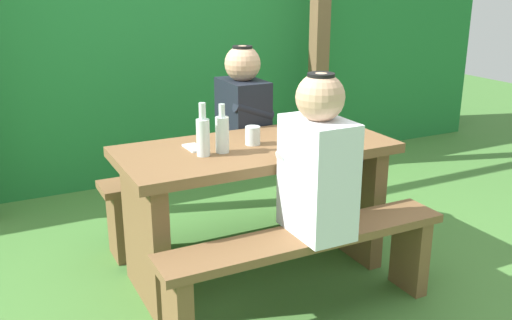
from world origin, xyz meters
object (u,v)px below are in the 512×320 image
object	(u,v)px
person_black_coat	(243,112)
cell_phone	(194,148)
bench_far	(218,188)
bottle_right	(304,123)
picnic_table	(256,187)
bench_near	(306,258)
bottle_center	(203,135)
drinking_glass	(253,136)
bottle_left	(222,133)
person_white_shirt	(318,161)

from	to	relation	value
person_black_coat	cell_phone	world-z (taller)	person_black_coat
bench_far	bottle_right	bearing A→B (deg)	-64.12
bottle_right	person_black_coat	bearing A→B (deg)	99.90
picnic_table	bottle_right	distance (m)	0.42
bench_far	person_black_coat	bearing A→B (deg)	-1.12
picnic_table	bench_far	world-z (taller)	picnic_table
bench_near	bottle_center	distance (m)	0.75
bench_near	cell_phone	xyz separation A→B (m)	(-0.31, 0.59, 0.41)
bench_near	cell_phone	size ratio (longest dim) A/B	10.00
drinking_glass	cell_phone	bearing A→B (deg)	167.55
drinking_glass	bottle_right	distance (m)	0.28
bench_far	bottle_left	bearing A→B (deg)	-110.37
person_white_shirt	cell_phone	bearing A→B (deg)	121.05
bottle_center	cell_phone	size ratio (longest dim) A/B	1.84
person_black_coat	drinking_glass	xyz separation A→B (m)	(-0.18, -0.49, -0.00)
drinking_glass	bottle_left	size ratio (longest dim) A/B	0.39
bench_far	drinking_glass	bearing A→B (deg)	-91.22
picnic_table	bottle_right	xyz separation A→B (m)	(0.26, -0.04, 0.32)
bottle_right	cell_phone	world-z (taller)	bottle_right
drinking_glass	cell_phone	xyz separation A→B (m)	(-0.30, 0.07, -0.04)
picnic_table	bench_near	bearing A→B (deg)	-90.00
bench_near	person_black_coat	size ratio (longest dim) A/B	1.95
bench_far	cell_phone	distance (m)	0.66
picnic_table	bottle_center	world-z (taller)	bottle_center
bench_near	drinking_glass	distance (m)	0.69
person_black_coat	cell_phone	xyz separation A→B (m)	(-0.48, -0.42, -0.05)
bench_near	bench_far	distance (m)	1.01
drinking_glass	bottle_center	size ratio (longest dim) A/B	0.36
bottle_right	cell_phone	bearing A→B (deg)	168.31
person_black_coat	picnic_table	bearing A→B (deg)	-108.57
bottle_left	bottle_center	xyz separation A→B (m)	(-0.10, -0.01, 0.01)
person_black_coat	bottle_left	world-z (taller)	person_black_coat
bottle_center	cell_phone	world-z (taller)	bottle_center
person_white_shirt	person_black_coat	world-z (taller)	same
cell_phone	person_white_shirt	bearing A→B (deg)	-60.93
bottle_center	cell_phone	distance (m)	0.16
cell_phone	bottle_left	bearing A→B (deg)	-51.20
bench_far	cell_phone	size ratio (longest dim) A/B	10.00
picnic_table	bottle_left	bearing A→B (deg)	-169.10
bottle_center	drinking_glass	bearing A→B (deg)	12.02
bench_near	person_black_coat	bearing A→B (deg)	80.49
picnic_table	person_white_shirt	size ratio (longest dim) A/B	1.95
person_white_shirt	bench_far	bearing A→B (deg)	92.58
bench_near	bottle_left	bearing A→B (deg)	113.42
person_black_coat	bottle_left	distance (m)	0.66
bench_far	bottle_left	xyz separation A→B (m)	(-0.20, -0.55, 0.50)
bottle_right	bench_far	bearing A→B (deg)	115.88
person_black_coat	bottle_right	size ratio (longest dim) A/B	3.19
bench_near	bottle_right	distance (m)	0.73
person_white_shirt	bottle_center	bearing A→B (deg)	127.48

